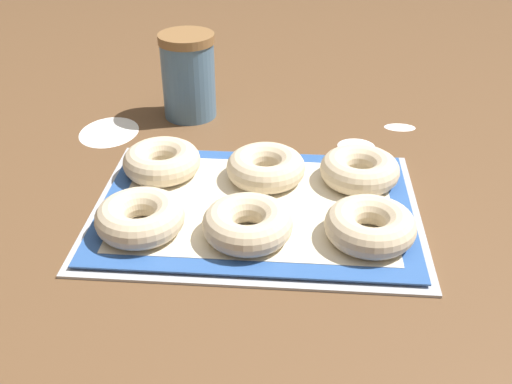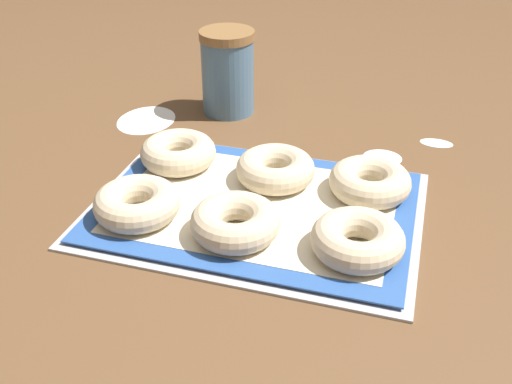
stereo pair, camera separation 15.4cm
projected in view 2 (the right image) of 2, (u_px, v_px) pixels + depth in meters
name	position (u px, v px, depth m)	size (l,w,h in m)	color
ground_plane	(265.00, 206.00, 0.89)	(2.80, 2.80, 0.00)	brown
baking_tray	(256.00, 208.00, 0.87)	(0.47, 0.34, 0.01)	#B2B5BA
baking_mat	(256.00, 205.00, 0.87)	(0.45, 0.32, 0.00)	#2D569E
bagel_front_left	(137.00, 203.00, 0.83)	(0.12, 0.12, 0.04)	beige
bagel_front_center	(235.00, 222.00, 0.80)	(0.12, 0.12, 0.04)	beige
bagel_front_right	(357.00, 239.00, 0.76)	(0.12, 0.12, 0.04)	beige
bagel_back_left	(178.00, 152.00, 0.96)	(0.12, 0.12, 0.04)	beige
bagel_back_center	(274.00, 169.00, 0.92)	(0.12, 0.12, 0.04)	beige
bagel_back_right	(370.00, 181.00, 0.88)	(0.12, 0.12, 0.04)	beige
flour_canister	(228.00, 72.00, 1.13)	(0.10, 0.10, 0.16)	slate
flour_patch_near	(146.00, 119.00, 1.14)	(0.11, 0.13, 0.00)	white
flour_patch_far	(437.00, 142.00, 1.06)	(0.06, 0.03, 0.00)	white
flour_patch_side	(382.00, 157.00, 1.01)	(0.07, 0.06, 0.00)	white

